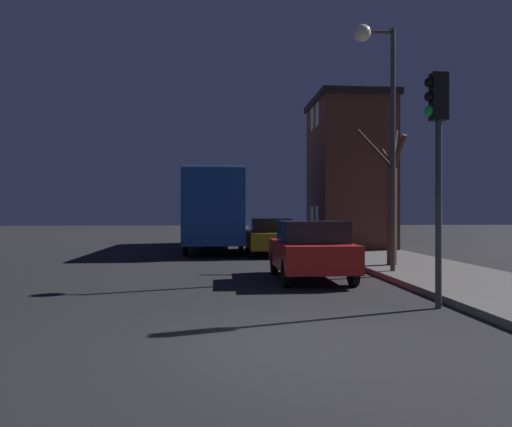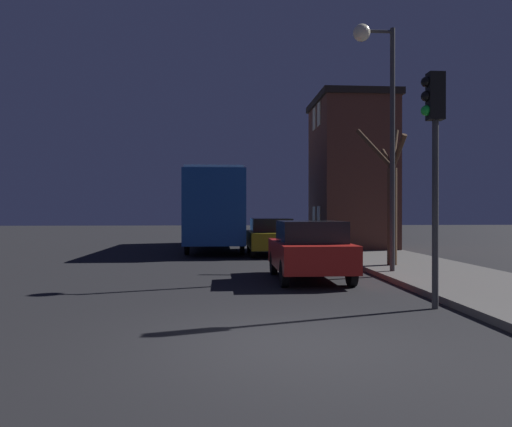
% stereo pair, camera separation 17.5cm
% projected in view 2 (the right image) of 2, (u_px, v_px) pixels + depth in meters
% --- Properties ---
extents(ground_plane, '(120.00, 120.00, 0.00)m').
position_uv_depth(ground_plane, '(291.00, 345.00, 6.89)').
color(ground_plane, black).
extents(brick_building, '(3.59, 4.82, 7.18)m').
position_uv_depth(brick_building, '(351.00, 172.00, 24.08)').
color(brick_building, brown).
rests_on(brick_building, sidewalk).
extents(streetlamp, '(1.22, 0.49, 7.04)m').
position_uv_depth(streetlamp, '(378.00, 94.00, 14.21)').
color(streetlamp, '#38383A').
rests_on(streetlamp, sidewalk).
extents(traffic_light, '(0.43, 0.24, 4.47)m').
position_uv_depth(traffic_light, '(434.00, 140.00, 9.43)').
color(traffic_light, '#38383A').
rests_on(traffic_light, ground).
extents(bare_tree, '(1.51, 1.86, 4.45)m').
position_uv_depth(bare_tree, '(391.00, 196.00, 15.91)').
color(bare_tree, '#473323').
rests_on(bare_tree, sidewalk).
extents(bus, '(2.55, 10.51, 3.70)m').
position_uv_depth(bus, '(216.00, 204.00, 24.68)').
color(bus, '#194793').
rests_on(bus, ground).
extents(car_near_lane, '(1.85, 3.83, 1.59)m').
position_uv_depth(car_near_lane, '(310.00, 249.00, 13.38)').
color(car_near_lane, '#B21E19').
rests_on(car_near_lane, ground).
extents(car_mid_lane, '(1.84, 4.03, 1.56)m').
position_uv_depth(car_mid_lane, '(270.00, 236.00, 21.13)').
color(car_mid_lane, olive).
rests_on(car_mid_lane, ground).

